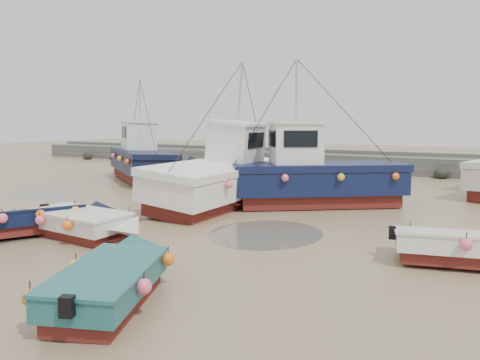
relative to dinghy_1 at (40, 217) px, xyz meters
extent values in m
plane|color=tan|center=(1.75, 1.86, -0.55)|extent=(120.00, 120.00, 0.00)
cube|color=slate|center=(1.75, 23.86, 0.05)|extent=(60.00, 2.20, 1.20)
cube|color=slate|center=(1.75, 25.07, 0.77)|extent=(60.00, 0.60, 0.25)
ellipsoid|color=black|center=(6.85, 20.88, -0.26)|extent=(0.84, 0.86, 0.51)
ellipsoid|color=black|center=(9.55, 22.42, -0.21)|extent=(0.98, 1.07, 0.72)
ellipsoid|color=black|center=(-3.32, 22.32, -0.21)|extent=(0.99, 0.80, 0.58)
ellipsoid|color=black|center=(-21.76, 21.52, -0.33)|extent=(0.65, 0.64, 0.43)
ellipsoid|color=black|center=(11.44, 21.83, -0.34)|extent=(0.61, 0.47, 0.46)
ellipsoid|color=black|center=(-2.56, 22.13, -0.34)|extent=(0.61, 0.53, 0.32)
ellipsoid|color=black|center=(-7.42, 21.20, -0.17)|extent=(1.09, 0.88, 0.72)
ellipsoid|color=black|center=(-5.50, 21.51, -0.33)|extent=(0.65, 0.60, 0.37)
ellipsoid|color=black|center=(11.22, 21.25, -0.25)|extent=(0.88, 0.64, 0.62)
ellipsoid|color=black|center=(0.83, 21.45, -0.33)|extent=(0.64, 0.62, 0.48)
ellipsoid|color=black|center=(-21.67, 21.65, -0.17)|extent=(1.10, 0.87, 0.86)
ellipsoid|color=black|center=(9.59, 22.28, -0.36)|extent=(0.55, 0.45, 0.29)
cylinder|color=#5D574B|center=(6.42, 3.67, -0.55)|extent=(3.68, 3.68, 0.01)
cylinder|color=#5D574B|center=(-6.82, 5.34, -0.55)|extent=(4.07, 4.07, 0.01)
cylinder|color=#5D574B|center=(2.68, 12.01, -0.55)|extent=(6.33, 6.33, 0.01)
cube|color=maroon|center=(-0.17, -0.32, -0.40)|extent=(2.53, 3.33, 0.30)
cube|color=black|center=(-0.17, -0.32, -0.03)|extent=(2.83, 3.63, 0.45)
pyramid|color=black|center=(0.76, 1.47, 0.42)|extent=(1.63, 1.31, 0.90)
cube|color=brown|center=(-0.17, -0.32, 0.14)|extent=(2.33, 3.03, 0.10)
cube|color=black|center=(-0.17, -0.32, 0.23)|extent=(2.92, 3.73, 0.07)
cylinder|color=black|center=(1.15, 2.24, -0.52)|extent=(0.95, 1.80, 0.04)
sphere|color=orange|center=(0.23, -1.42, 0.08)|extent=(0.30, 0.30, 0.30)
sphere|color=orange|center=(-1.05, -0.17, 0.08)|extent=(0.30, 0.30, 0.30)
sphere|color=orange|center=(0.72, -0.48, 0.08)|extent=(0.30, 0.30, 0.30)
sphere|color=orange|center=(-0.56, 0.78, 0.08)|extent=(0.30, 0.30, 0.30)
sphere|color=orange|center=(1.20, 0.46, 0.08)|extent=(0.30, 0.30, 0.30)
cube|color=maroon|center=(6.45, -3.34, -0.40)|extent=(2.37, 3.28, 0.30)
cube|color=#1D5B5C|center=(6.45, -3.34, -0.03)|extent=(2.67, 3.57, 0.45)
pyramid|color=#1D5B5C|center=(5.66, -1.53, 0.42)|extent=(1.65, 1.25, 0.90)
cube|color=brown|center=(6.45, -3.34, 0.14)|extent=(2.19, 2.98, 0.10)
cube|color=#1D5B5C|center=(6.45, -3.34, 0.23)|extent=(2.75, 3.67, 0.07)
cube|color=black|center=(7.13, -4.89, 0.15)|extent=(0.27, 0.25, 0.35)
cylinder|color=black|center=(5.31, -0.74, -0.52)|extent=(0.84, 1.85, 0.04)
sphere|color=orange|center=(6.18, -4.87, 0.08)|extent=(0.30, 0.30, 0.30)
sphere|color=orange|center=(7.41, -3.39, 0.08)|extent=(0.30, 0.30, 0.30)
sphere|color=orange|center=(5.49, -3.29, 0.08)|extent=(0.30, 0.30, 0.30)
sphere|color=orange|center=(6.72, -1.81, 0.08)|extent=(0.30, 0.30, 0.30)
cube|color=black|center=(10.61, 2.78, 0.15)|extent=(0.23, 0.26, 0.35)
sphere|color=orange|center=(10.90, 3.81, 0.08)|extent=(0.30, 0.30, 0.30)
sphere|color=orange|center=(12.43, 2.25, 0.08)|extent=(0.30, 0.30, 0.30)
cube|color=maroon|center=(1.47, 0.32, -0.40)|extent=(3.23, 1.53, 0.30)
cube|color=silver|center=(1.47, 0.32, -0.03)|extent=(3.47, 1.78, 0.45)
pyramid|color=silver|center=(3.50, 0.18, 0.42)|extent=(0.82, 1.60, 0.90)
cube|color=brown|center=(1.47, 0.32, 0.14)|extent=(2.92, 1.43, 0.10)
cube|color=silver|center=(1.47, 0.32, 0.23)|extent=(3.55, 1.84, 0.07)
cube|color=black|center=(-0.29, 0.44, 0.15)|extent=(0.19, 0.23, 0.35)
cylinder|color=black|center=(4.37, 0.12, -0.52)|extent=(2.00, 0.18, 0.04)
sphere|color=orange|center=(0.19, 1.31, 0.08)|extent=(0.30, 0.30, 0.30)
sphere|color=orange|center=(0.74, -0.53, 0.08)|extent=(0.30, 0.30, 0.30)
sphere|color=orange|center=(1.53, 1.22, 0.08)|extent=(0.30, 0.30, 0.30)
sphere|color=orange|center=(2.08, -0.62, 0.08)|extent=(0.30, 0.30, 0.30)
sphere|color=orange|center=(2.87, 1.12, 0.08)|extent=(0.30, 0.30, 0.30)
cube|color=maroon|center=(-6.40, 12.10, -0.28)|extent=(7.04, 6.03, 0.55)
cube|color=black|center=(-6.40, 12.10, 0.47)|extent=(7.70, 6.66, 0.95)
pyramid|color=black|center=(-9.90, 14.68, 1.17)|extent=(2.74, 3.00, 1.40)
cube|color=brown|center=(-6.40, 12.10, 0.99)|extent=(7.50, 6.47, 0.08)
cube|color=black|center=(-6.40, 12.10, 1.13)|extent=(7.87, 6.80, 0.30)
cube|color=white|center=(-7.24, 12.72, 2.10)|extent=(2.72, 2.70, 1.70)
cube|color=white|center=(-7.24, 12.72, 3.01)|extent=(2.94, 2.91, 0.12)
cube|color=black|center=(-8.06, 13.32, 2.35)|extent=(0.99, 1.31, 0.68)
cylinder|color=#B7B7B2|center=(-7.24, 12.72, 4.37)|extent=(0.10, 0.10, 2.60)
cylinder|color=black|center=(-10.84, 15.37, -0.52)|extent=(2.45, 1.82, 0.05)
sphere|color=#FF637B|center=(-4.84, 9.14, 0.83)|extent=(0.30, 0.30, 0.30)
sphere|color=#FF637B|center=(-4.08, 12.20, 0.83)|extent=(0.30, 0.30, 0.30)
sphere|color=#FF637B|center=(-6.78, 10.57, 0.83)|extent=(0.30, 0.30, 0.30)
sphere|color=#FF637B|center=(-6.02, 13.64, 0.83)|extent=(0.30, 0.30, 0.30)
sphere|color=#FF637B|center=(-8.73, 12.00, 0.83)|extent=(0.30, 0.30, 0.30)
sphere|color=#FF637B|center=(-7.97, 15.07, 0.83)|extent=(0.30, 0.30, 0.30)
cube|color=maroon|center=(2.37, 7.16, -0.28)|extent=(2.44, 7.51, 0.55)
cube|color=white|center=(2.37, 7.16, 0.47)|extent=(2.86, 8.06, 0.95)
pyramid|color=white|center=(2.31, 11.72, 1.17)|extent=(2.77, 1.47, 1.40)
cube|color=brown|center=(2.37, 7.16, 0.99)|extent=(2.75, 7.88, 0.08)
cube|color=white|center=(2.37, 7.16, 1.13)|extent=(2.92, 8.25, 0.30)
cube|color=white|center=(2.36, 8.25, 2.10)|extent=(1.95, 2.03, 1.70)
cube|color=white|center=(2.36, 8.25, 3.01)|extent=(2.11, 2.19, 0.12)
cube|color=black|center=(2.34, 9.27, 2.35)|extent=(1.63, 0.07, 0.68)
cylinder|color=#B7B7B2|center=(2.36, 8.25, 4.37)|extent=(0.10, 0.10, 2.60)
cylinder|color=black|center=(2.29, 12.92, -0.52)|extent=(0.09, 3.00, 0.05)
sphere|color=#FF637B|center=(0.93, 3.94, 0.83)|extent=(0.30, 0.30, 0.30)
sphere|color=#FF637B|center=(3.90, 5.27, 0.83)|extent=(0.30, 0.30, 0.30)
sphere|color=#FF637B|center=(0.89, 6.50, 0.83)|extent=(0.30, 0.30, 0.30)
sphere|color=#FF637B|center=(3.86, 7.82, 0.83)|extent=(0.30, 0.30, 0.30)
sphere|color=#FF637B|center=(0.85, 9.05, 0.83)|extent=(0.30, 0.30, 0.30)
sphere|color=#FF637B|center=(3.82, 10.37, 0.83)|extent=(0.30, 0.30, 0.30)
cube|color=maroon|center=(6.06, 9.31, -0.28)|extent=(6.75, 5.76, 0.55)
cube|color=#0E1638|center=(6.06, 9.31, 0.47)|extent=(7.38, 6.36, 0.95)
pyramid|color=#0E1638|center=(2.70, 6.86, 1.17)|extent=(2.69, 2.95, 1.40)
cube|color=brown|center=(6.06, 9.31, 0.99)|extent=(7.18, 6.18, 0.08)
cube|color=#0E1638|center=(6.06, 9.31, 1.13)|extent=(7.54, 6.50, 0.30)
cube|color=white|center=(5.27, 8.73, 2.10)|extent=(2.69, 2.66, 1.70)
cube|color=white|center=(5.27, 8.73, 3.01)|extent=(2.91, 2.87, 0.12)
cube|color=black|center=(4.44, 8.13, 2.35)|extent=(0.96, 1.29, 0.68)
cylinder|color=#B7B7B2|center=(5.27, 8.73, 4.37)|extent=(0.10, 0.10, 2.60)
cylinder|color=black|center=(1.78, 6.19, -0.52)|extent=(2.45, 1.81, 0.05)
sphere|color=#FF637B|center=(9.22, 9.85, 0.83)|extent=(0.30, 0.30, 0.30)
sphere|color=#FF637B|center=(6.61, 11.48, 0.83)|extent=(0.30, 0.30, 0.30)
sphere|color=#FF637B|center=(7.37, 8.50, 0.83)|extent=(0.30, 0.30, 0.30)
sphere|color=#FF637B|center=(4.76, 10.13, 0.83)|extent=(0.30, 0.30, 0.30)
sphere|color=#FF637B|center=(5.51, 7.14, 0.83)|extent=(0.30, 0.30, 0.30)
sphere|color=#FF637B|center=(2.90, 8.78, 0.83)|extent=(0.30, 0.30, 0.30)
sphere|color=#FF637B|center=(11.45, 14.16, 0.83)|extent=(0.30, 0.30, 0.30)
imported|color=#171E32|center=(-0.65, 9.37, -0.55)|extent=(0.77, 0.58, 1.93)
camera|label=1|loc=(13.13, -9.73, 3.13)|focal=35.00mm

